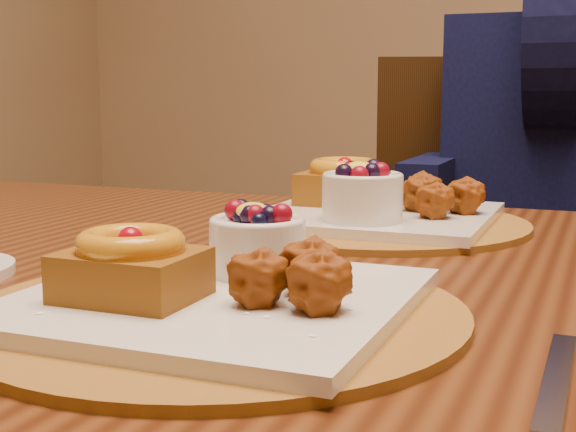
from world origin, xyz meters
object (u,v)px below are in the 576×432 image
Objects in this scene: dining_table at (316,335)px; diner at (556,114)px; place_setting_near at (216,290)px; place_setting_far at (373,206)px; chair_far at (495,276)px.

dining_table is 0.95m from diner.
diner is at bearing 81.60° from place_setting_near.
place_setting_near is 0.46× the size of diner.
dining_table is 4.21× the size of place_setting_near.
diner reaches higher than place_setting_near.
place_setting_near is 0.43m from place_setting_far.
chair_far is (0.07, 1.11, -0.22)m from place_setting_near.
place_setting_far is (-0.00, 0.21, 0.10)m from dining_table.
dining_table is 0.90m from chair_far.
place_setting_far is 0.72m from diner.
chair_far is at bearing 84.27° from place_setting_far.
dining_table is 1.61× the size of chair_far.
chair_far reaches higher than dining_table.
place_setting_near is at bearing -114.98° from diner.
place_setting_far is 0.38× the size of chair_far.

